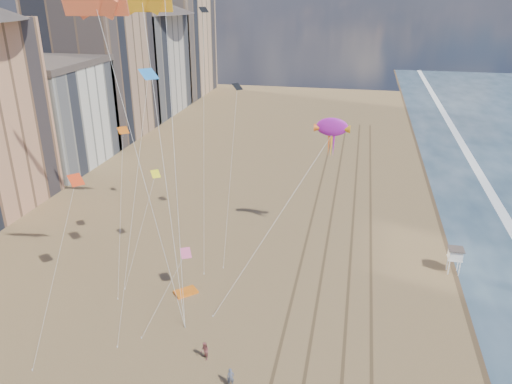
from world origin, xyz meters
TOP-DOWN VIEW (x-y plane):
  - wet_sand at (19.00, 40.00)m, footprint 260.00×260.00m
  - tracks at (2.55, 30.00)m, footprint 7.68×120.00m
  - buildings at (-45.73, 65.59)m, footprint 34.72×131.35m
  - lifeguard_stand at (14.50, 31.18)m, footprint 1.56×1.56m
  - grounded_kite at (-11.45, 21.87)m, footprint 2.48×2.44m
  - show_kite at (0.99, 34.85)m, footprint 6.36×8.48m
  - kite_flyer_a at (-4.12, 11.00)m, footprint 0.66×0.55m
  - kite_flyer_b at (-6.84, 13.36)m, footprint 0.95×0.97m
  - small_kites at (-14.51, 24.63)m, footprint 12.19×17.10m

SIDE VIEW (x-z plane):
  - wet_sand at x=19.00m, z-range 0.00..0.00m
  - tracks at x=2.55m, z-range 0.00..0.01m
  - grounded_kite at x=-11.45m, z-range 0.00..0.24m
  - kite_flyer_a at x=-4.12m, z-range 0.00..1.53m
  - kite_flyer_b at x=-6.84m, z-range 0.00..1.58m
  - lifeguard_stand at x=14.50m, z-range 0.76..3.57m
  - buildings at x=-45.73m, z-range -0.95..28.05m
  - show_kite at x=0.99m, z-range 2.60..25.07m
  - small_kites at x=-14.51m, z-range 4.21..25.83m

